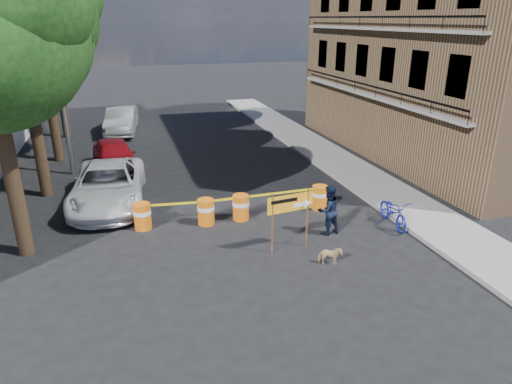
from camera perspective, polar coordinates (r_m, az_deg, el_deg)
ground at (r=13.85m, az=0.88°, el=-7.54°), size 120.00×120.00×0.00m
sidewalk_east at (r=21.23m, az=12.01°, el=2.54°), size 2.40×40.00×0.15m
apartment_building at (r=25.13m, az=23.13°, el=17.98°), size 8.00×16.00×12.00m
tree_mid_a at (r=18.85m, az=-27.26°, el=16.93°), size 5.25×5.00×8.68m
tree_mid_b at (r=23.79m, az=-25.59°, el=19.29°), size 5.67×5.40×9.62m
tree_far at (r=28.76m, az=-24.13°, el=18.45°), size 5.04×4.80×8.84m
streetlamp at (r=21.33m, az=-23.31°, el=13.29°), size 1.25×0.18×8.00m
barrel_far_left at (r=15.59m, az=-14.02°, el=-2.90°), size 0.58×0.58×0.90m
barrel_mid_left at (r=15.56m, az=-6.28°, el=-2.41°), size 0.58×0.58×0.90m
barrel_mid_right at (r=15.83m, az=-1.91°, el=-1.87°), size 0.58×0.58×0.90m
barrel_far_right at (r=16.85m, az=7.97°, el=-0.63°), size 0.58×0.58×0.90m
detour_sign at (r=13.51m, az=5.07°, el=-1.81°), size 1.48×0.31×1.91m
pedestrian at (r=14.84m, az=9.02°, el=-2.24°), size 0.91×0.77×1.66m
bicycle at (r=15.90m, az=16.97°, el=-0.91°), size 0.76×1.05×1.87m
dog at (r=13.25m, az=9.22°, el=-7.89°), size 0.72×0.49×0.56m
suv_white at (r=17.88m, az=-17.99°, el=0.80°), size 3.00×5.70×1.53m
sedan_red at (r=21.78m, az=-17.25°, el=4.33°), size 2.26×4.50×1.47m
sedan_silver at (r=29.30m, az=-16.48°, el=8.60°), size 2.21×4.88×1.55m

